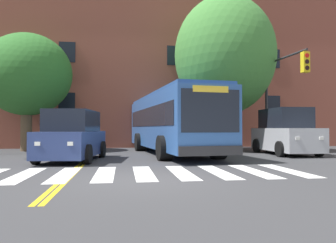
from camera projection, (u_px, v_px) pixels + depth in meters
name	position (u px, v px, depth m)	size (l,w,h in m)	color
ground_plane	(142.00, 180.00, 8.56)	(120.00, 120.00, 0.00)	#38383A
crosswalk	(144.00, 173.00, 9.97)	(9.90, 3.46, 0.01)	white
lane_line_yellow_inner	(99.00, 147.00, 23.50)	(0.12, 36.00, 0.01)	gold
lane_line_yellow_outer	(101.00, 147.00, 23.53)	(0.12, 36.00, 0.01)	gold
city_bus	(171.00, 122.00, 17.65)	(3.84, 11.85, 3.19)	#2D5699
car_navy_near_lane	(73.00, 137.00, 13.92)	(2.65, 4.93, 2.13)	navy
car_silver_far_lane	(285.00, 133.00, 17.19)	(2.29, 4.80, 2.41)	#B7BABF
traffic_light_near_corner	(281.00, 84.00, 17.86)	(0.58, 3.84, 5.68)	#28282D
street_tree_curbside_large	(225.00, 56.00, 20.07)	(7.98, 8.10, 9.47)	brown
street_tree_curbside_small	(27.00, 75.00, 19.79)	(7.64, 7.62, 7.10)	brown
building_facade	(166.00, 71.00, 28.04)	(37.48, 9.21, 12.50)	brown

